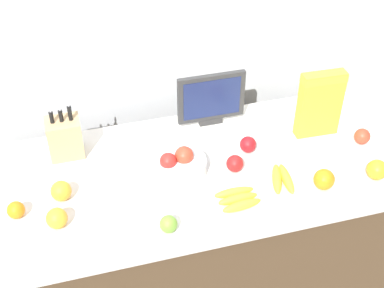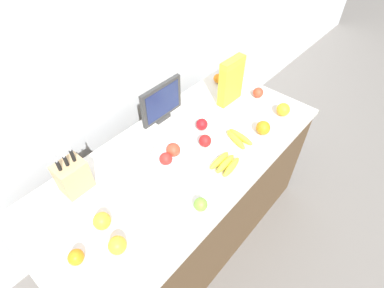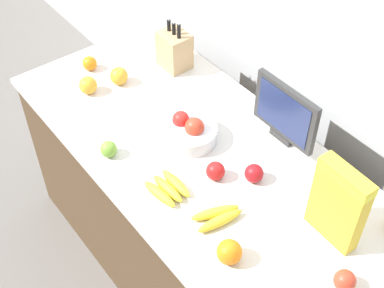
{
  "view_description": "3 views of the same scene",
  "coord_description": "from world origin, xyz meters",
  "px_view_note": "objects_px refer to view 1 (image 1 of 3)",
  "views": [
    {
      "loc": [
        -0.49,
        -1.66,
        2.37
      ],
      "look_at": [
        -0.01,
        0.05,
        0.97
      ],
      "focal_mm": 50.0,
      "sensor_mm": 36.0,
      "label": 1
    },
    {
      "loc": [
        -0.84,
        -0.81,
        2.13
      ],
      "look_at": [
        0.05,
        -0.03,
        0.94
      ],
      "focal_mm": 28.0,
      "sensor_mm": 36.0,
      "label": 2
    },
    {
      "loc": [
        1.19,
        -0.96,
        2.41
      ],
      "look_at": [
        -0.01,
        -0.04,
        0.91
      ],
      "focal_mm": 50.0,
      "sensor_mm": 36.0,
      "label": 3
    }
  ],
  "objects_px": {
    "apple_by_knife_block": "(235,164)",
    "orange_near_bowl": "(377,170)",
    "apple_leftmost": "(169,224)",
    "orange_front_center": "(57,218)",
    "knife_block": "(65,137)",
    "orange_front_left": "(322,100)",
    "orange_mid_right": "(16,210)",
    "apple_front": "(248,144)",
    "banana_bunch_left": "(282,179)",
    "cereal_box": "(320,102)",
    "orange_front_right": "(324,179)",
    "banana_bunch_right": "(238,199)",
    "small_monitor": "(211,99)",
    "apple_rightmost": "(362,136)",
    "fruit_bowl": "(179,164)",
    "orange_back_center": "(61,191)"
  },
  "relations": [
    {
      "from": "orange_front_left",
      "to": "orange_mid_right",
      "type": "xyz_separation_m",
      "value": [
        -1.48,
        -0.38,
        -0.0
      ]
    },
    {
      "from": "apple_leftmost",
      "to": "orange_front_right",
      "type": "xyz_separation_m",
      "value": [
        0.67,
        0.06,
        0.01
      ]
    },
    {
      "from": "apple_leftmost",
      "to": "orange_front_center",
      "type": "height_order",
      "value": "orange_front_center"
    },
    {
      "from": "small_monitor",
      "to": "banana_bunch_left",
      "type": "height_order",
      "value": "small_monitor"
    },
    {
      "from": "apple_rightmost",
      "to": "orange_front_center",
      "type": "height_order",
      "value": "orange_front_center"
    },
    {
      "from": "orange_front_center",
      "to": "apple_rightmost",
      "type": "bearing_deg",
      "value": 6.29
    },
    {
      "from": "orange_mid_right",
      "to": "banana_bunch_right",
      "type": "bearing_deg",
      "value": -10.43
    },
    {
      "from": "cereal_box",
      "to": "orange_near_bowl",
      "type": "xyz_separation_m",
      "value": [
        0.11,
        -0.36,
        -0.13
      ]
    },
    {
      "from": "orange_back_center",
      "to": "fruit_bowl",
      "type": "bearing_deg",
      "value": 3.62
    },
    {
      "from": "orange_near_bowl",
      "to": "orange_mid_right",
      "type": "xyz_separation_m",
      "value": [
        -1.46,
        0.17,
        -0.01
      ]
    },
    {
      "from": "apple_by_knife_block",
      "to": "knife_block",
      "type": "bearing_deg",
      "value": 155.75
    },
    {
      "from": "apple_leftmost",
      "to": "orange_front_left",
      "type": "bearing_deg",
      "value": 33.24
    },
    {
      "from": "apple_rightmost",
      "to": "orange_back_center",
      "type": "bearing_deg",
      "value": -179.8
    },
    {
      "from": "apple_leftmost",
      "to": "apple_by_knife_block",
      "type": "bearing_deg",
      "value": 36.5
    },
    {
      "from": "knife_block",
      "to": "orange_front_left",
      "type": "height_order",
      "value": "knife_block"
    },
    {
      "from": "cereal_box",
      "to": "banana_bunch_left",
      "type": "relative_size",
      "value": 1.64
    },
    {
      "from": "knife_block",
      "to": "orange_front_center",
      "type": "relative_size",
      "value": 3.55
    },
    {
      "from": "small_monitor",
      "to": "orange_front_left",
      "type": "xyz_separation_m",
      "value": [
        0.58,
        -0.0,
        -0.11
      ]
    },
    {
      "from": "apple_front",
      "to": "banana_bunch_left",
      "type": "bearing_deg",
      "value": -74.71
    },
    {
      "from": "apple_front",
      "to": "orange_near_bowl",
      "type": "relative_size",
      "value": 0.85
    },
    {
      "from": "apple_by_knife_block",
      "to": "apple_leftmost",
      "type": "bearing_deg",
      "value": -143.5
    },
    {
      "from": "apple_leftmost",
      "to": "apple_front",
      "type": "relative_size",
      "value": 0.93
    },
    {
      "from": "small_monitor",
      "to": "banana_bunch_left",
      "type": "xyz_separation_m",
      "value": [
        0.16,
        -0.48,
        -0.12
      ]
    },
    {
      "from": "banana_bunch_right",
      "to": "orange_front_right",
      "type": "bearing_deg",
      "value": -1.82
    },
    {
      "from": "apple_leftmost",
      "to": "orange_front_center",
      "type": "distance_m",
      "value": 0.42
    },
    {
      "from": "apple_leftmost",
      "to": "orange_mid_right",
      "type": "height_order",
      "value": "same"
    },
    {
      "from": "cereal_box",
      "to": "banana_bunch_left",
      "type": "xyz_separation_m",
      "value": [
        -0.29,
        -0.28,
        -0.16
      ]
    },
    {
      "from": "cereal_box",
      "to": "apple_front",
      "type": "height_order",
      "value": "cereal_box"
    },
    {
      "from": "apple_by_knife_block",
      "to": "orange_near_bowl",
      "type": "bearing_deg",
      "value": -20.2
    },
    {
      "from": "cereal_box",
      "to": "orange_mid_right",
      "type": "bearing_deg",
      "value": -170.32
    },
    {
      "from": "banana_bunch_left",
      "to": "orange_front_center",
      "type": "bearing_deg",
      "value": -179.98
    },
    {
      "from": "banana_bunch_left",
      "to": "apple_leftmost",
      "type": "relative_size",
      "value": 2.85
    },
    {
      "from": "small_monitor",
      "to": "apple_by_knife_block",
      "type": "height_order",
      "value": "small_monitor"
    },
    {
      "from": "banana_bunch_left",
      "to": "apple_rightmost",
      "type": "height_order",
      "value": "apple_rightmost"
    },
    {
      "from": "cereal_box",
      "to": "banana_bunch_right",
      "type": "distance_m",
      "value": 0.63
    },
    {
      "from": "banana_bunch_left",
      "to": "banana_bunch_right",
      "type": "distance_m",
      "value": 0.22
    },
    {
      "from": "fruit_bowl",
      "to": "banana_bunch_left",
      "type": "xyz_separation_m",
      "value": [
        0.39,
        -0.18,
        -0.02
      ]
    },
    {
      "from": "banana_bunch_right",
      "to": "apple_leftmost",
      "type": "height_order",
      "value": "apple_leftmost"
    },
    {
      "from": "banana_bunch_left",
      "to": "orange_front_center",
      "type": "height_order",
      "value": "orange_front_center"
    },
    {
      "from": "apple_front",
      "to": "orange_front_right",
      "type": "xyz_separation_m",
      "value": [
        0.22,
        -0.31,
        0.01
      ]
    },
    {
      "from": "orange_near_bowl",
      "to": "knife_block",
      "type": "bearing_deg",
      "value": 157.55
    },
    {
      "from": "banana_bunch_right",
      "to": "orange_back_center",
      "type": "xyz_separation_m",
      "value": [
        -0.67,
        0.21,
        0.02
      ]
    },
    {
      "from": "orange_near_bowl",
      "to": "orange_front_right",
      "type": "relative_size",
      "value": 1.0
    },
    {
      "from": "small_monitor",
      "to": "orange_front_left",
      "type": "relative_size",
      "value": 4.6
    },
    {
      "from": "apple_front",
      "to": "orange_mid_right",
      "type": "distance_m",
      "value": 1.01
    },
    {
      "from": "cereal_box",
      "to": "apple_rightmost",
      "type": "distance_m",
      "value": 0.25
    },
    {
      "from": "banana_bunch_left",
      "to": "apple_leftmost",
      "type": "height_order",
      "value": "apple_leftmost"
    },
    {
      "from": "knife_block",
      "to": "banana_bunch_right",
      "type": "bearing_deg",
      "value": -38.27
    },
    {
      "from": "apple_leftmost",
      "to": "cereal_box",
      "type": "bearing_deg",
      "value": 27.24
    },
    {
      "from": "banana_bunch_right",
      "to": "apple_by_knife_block",
      "type": "relative_size",
      "value": 2.34
    }
  ]
}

